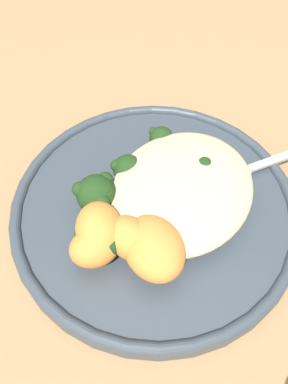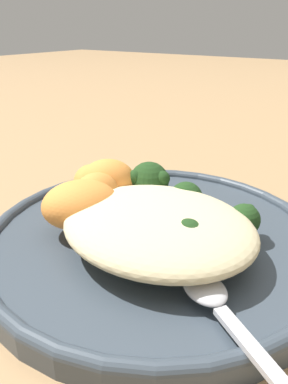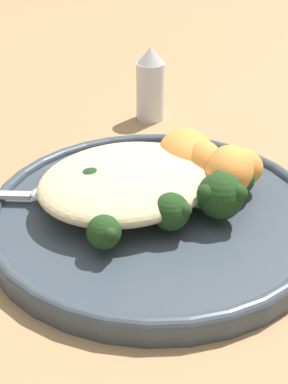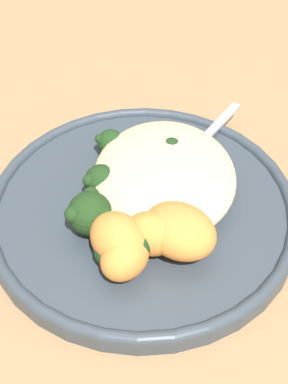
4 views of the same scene
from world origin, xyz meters
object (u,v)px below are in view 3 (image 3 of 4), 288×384
(sweet_potato_chunk_0, at_px, (186,153))
(kale_tuft, at_px, (227,172))
(quinoa_mound, at_px, (122,182))
(broccoli_stalk_0, at_px, (98,187))
(plate, at_px, (154,213))
(broccoli_stalk_3, at_px, (207,194))
(salt_shaker, at_px, (150,85))
(sweet_potato_chunk_2, at_px, (204,163))
(broccoli_stalk_2, at_px, (168,209))
(broccoli_stalk_1, at_px, (116,222))
(sweet_potato_chunk_1, at_px, (229,171))
(spoon, at_px, (38,194))
(sweet_potato_chunk_3, at_px, (238,167))

(sweet_potato_chunk_0, xyz_separation_m, kale_tuft, (0.01, -0.05, -0.00))
(quinoa_mound, xyz_separation_m, broccoli_stalk_0, (-0.02, 0.01, -0.00))
(quinoa_mound, bearing_deg, plate, -44.71)
(sweet_potato_chunk_0, height_order, kale_tuft, sweet_potato_chunk_0)
(broccoli_stalk_3, bearing_deg, salt_shaker, 131.73)
(sweet_potato_chunk_0, distance_m, kale_tuft, 0.05)
(sweet_potato_chunk_2, xyz_separation_m, salt_shaker, (0.06, 0.20, 0.00))
(broccoli_stalk_2, bearing_deg, broccoli_stalk_0, -136.03)
(broccoli_stalk_2, bearing_deg, broccoli_stalk_3, 100.55)
(broccoli_stalk_1, bearing_deg, broccoli_stalk_0, -136.04)
(broccoli_stalk_1, relative_size, broccoli_stalk_2, 1.22)
(plate, xyz_separation_m, sweet_potato_chunk_0, (0.06, 0.03, 0.03))
(broccoli_stalk_2, distance_m, salt_shaker, 0.27)
(plate, bearing_deg, broccoli_stalk_3, -48.38)
(sweet_potato_chunk_1, distance_m, spoon, 0.17)
(quinoa_mound, distance_m, sweet_potato_chunk_1, 0.10)
(sweet_potato_chunk_0, bearing_deg, quinoa_mound, -170.86)
(sweet_potato_chunk_0, xyz_separation_m, sweet_potato_chunk_1, (0.01, -0.05, 0.00))
(salt_shaker, bearing_deg, sweet_potato_chunk_2, -107.58)
(sweet_potato_chunk_1, bearing_deg, sweet_potato_chunk_0, 103.01)
(broccoli_stalk_1, relative_size, broccoli_stalk_3, 0.96)
(broccoli_stalk_3, bearing_deg, broccoli_stalk_2, -120.79)
(spoon, bearing_deg, quinoa_mound, -178.35)
(broccoli_stalk_0, distance_m, broccoli_stalk_3, 0.09)
(sweet_potato_chunk_3, height_order, salt_shaker, salt_shaker)
(plate, xyz_separation_m, sweet_potato_chunk_3, (0.08, -0.01, 0.03))
(sweet_potato_chunk_0, bearing_deg, broccoli_stalk_2, -133.81)
(sweet_potato_chunk_0, relative_size, sweet_potato_chunk_1, 1.23)
(broccoli_stalk_1, distance_m, kale_tuft, 0.12)
(spoon, bearing_deg, sweet_potato_chunk_3, -169.89)
(broccoli_stalk_2, height_order, sweet_potato_chunk_1, sweet_potato_chunk_1)
(quinoa_mound, bearing_deg, broccoli_stalk_1, -124.82)
(broccoli_stalk_3, distance_m, kale_tuft, 0.04)
(broccoli_stalk_3, xyz_separation_m, salt_shaker, (0.09, 0.24, 0.01))
(sweet_potato_chunk_0, distance_m, spoon, 0.14)
(broccoli_stalk_1, distance_m, broccoli_stalk_3, 0.08)
(salt_shaker, bearing_deg, quinoa_mound, -127.46)
(broccoli_stalk_0, distance_m, sweet_potato_chunk_2, 0.10)
(broccoli_stalk_0, xyz_separation_m, kale_tuft, (0.11, -0.04, 0.00))
(sweet_potato_chunk_0, height_order, salt_shaker, salt_shaker)
(plate, xyz_separation_m, spoon, (-0.09, 0.06, 0.01))
(broccoli_stalk_1, xyz_separation_m, broccoli_stalk_3, (0.08, -0.01, 0.01))
(quinoa_mound, relative_size, broccoli_stalk_3, 1.57)
(broccoli_stalk_2, relative_size, salt_shaker, 0.87)
(plate, bearing_deg, sweet_potato_chunk_2, 8.67)
(broccoli_stalk_0, bearing_deg, broccoli_stalk_2, 132.69)
(quinoa_mound, height_order, broccoli_stalk_0, same)
(quinoa_mound, height_order, broccoli_stalk_1, quinoa_mound)
(broccoli_stalk_1, height_order, sweet_potato_chunk_1, sweet_potato_chunk_1)
(broccoli_stalk_2, height_order, salt_shaker, salt_shaker)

